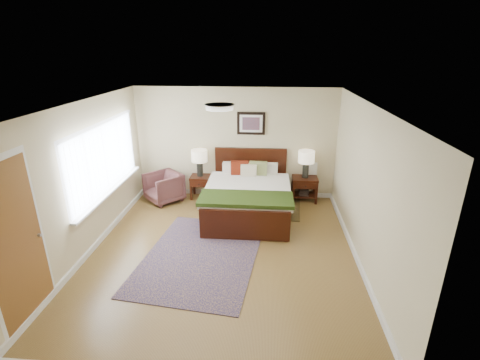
{
  "coord_description": "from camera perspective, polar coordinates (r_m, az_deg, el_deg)",
  "views": [
    {
      "loc": [
        0.71,
        -5.11,
        3.27
      ],
      "look_at": [
        0.24,
        0.71,
        1.05
      ],
      "focal_mm": 26.0,
      "sensor_mm": 36.0,
      "label": 1
    }
  ],
  "objects": [
    {
      "name": "floor",
      "position": [
        6.1,
        -2.88,
        -11.6
      ],
      "size": [
        5.0,
        5.0,
        0.0
      ],
      "primitive_type": "plane",
      "color": "brown",
      "rests_on": "ground"
    },
    {
      "name": "back_wall",
      "position": [
        7.9,
        -0.75,
        6.0
      ],
      "size": [
        4.5,
        0.04,
        2.5
      ],
      "primitive_type": "cube",
      "color": "beige",
      "rests_on": "ground"
    },
    {
      "name": "front_wall",
      "position": [
        3.37,
        -8.85,
        -16.27
      ],
      "size": [
        4.5,
        0.04,
        2.5
      ],
      "primitive_type": "cube",
      "color": "beige",
      "rests_on": "ground"
    },
    {
      "name": "left_wall",
      "position": [
        6.23,
        -24.07,
        0.04
      ],
      "size": [
        0.04,
        5.0,
        2.5
      ],
      "primitive_type": "cube",
      "color": "beige",
      "rests_on": "ground"
    },
    {
      "name": "right_wall",
      "position": [
        5.7,
        19.92,
        -1.23
      ],
      "size": [
        0.04,
        5.0,
        2.5
      ],
      "primitive_type": "cube",
      "color": "beige",
      "rests_on": "ground"
    },
    {
      "name": "ceiling",
      "position": [
        5.21,
        -3.38,
        12.3
      ],
      "size": [
        4.5,
        5.0,
        0.02
      ],
      "primitive_type": "cube",
      "color": "white",
      "rests_on": "back_wall"
    },
    {
      "name": "window",
      "position": [
        6.76,
        -21.14,
        3.13
      ],
      "size": [
        0.11,
        2.72,
        1.32
      ],
      "color": "silver",
      "rests_on": "left_wall"
    },
    {
      "name": "door",
      "position": [
        4.97,
        -32.84,
        -9.06
      ],
      "size": [
        0.06,
        1.0,
        2.18
      ],
      "color": "silver",
      "rests_on": "ground"
    },
    {
      "name": "ceil_fixture",
      "position": [
        5.22,
        -3.37,
        11.92
      ],
      "size": [
        0.44,
        0.44,
        0.08
      ],
      "color": "white",
      "rests_on": "ceiling"
    },
    {
      "name": "bed",
      "position": [
        7.12,
        1.31,
        -1.84
      ],
      "size": [
        1.75,
        2.12,
        1.14
      ],
      "color": "#351408",
      "rests_on": "ground"
    },
    {
      "name": "wall_art",
      "position": [
        7.74,
        1.83,
        9.26
      ],
      "size": [
        0.62,
        0.05,
        0.5
      ],
      "color": "black",
      "rests_on": "back_wall"
    },
    {
      "name": "nightstand_left",
      "position": [
        8.03,
        -6.53,
        -0.18
      ],
      "size": [
        0.44,
        0.4,
        0.53
      ],
      "color": "#351408",
      "rests_on": "ground"
    },
    {
      "name": "nightstand_right",
      "position": [
        7.97,
        10.53,
        -1.07
      ],
      "size": [
        0.56,
        0.42,
        0.56
      ],
      "color": "#351408",
      "rests_on": "ground"
    },
    {
      "name": "lamp_left",
      "position": [
        7.87,
        -6.67,
        3.62
      ],
      "size": [
        0.35,
        0.35,
        0.61
      ],
      "color": "black",
      "rests_on": "nightstand_left"
    },
    {
      "name": "lamp_right",
      "position": [
        7.77,
        10.83,
        3.4
      ],
      "size": [
        0.35,
        0.35,
        0.61
      ],
      "color": "black",
      "rests_on": "nightstand_right"
    },
    {
      "name": "armchair",
      "position": [
        8.02,
        -12.4,
        -1.18
      ],
      "size": [
        1.01,
        1.01,
        0.66
      ],
      "primitive_type": "imported",
      "rotation": [
        0.0,
        0.0,
        -0.78
      ],
      "color": "brown",
      "rests_on": "ground"
    },
    {
      "name": "rug_persian",
      "position": [
        6.0,
        -6.4,
        -12.25
      ],
      "size": [
        2.11,
        2.76,
        0.01
      ],
      "primitive_type": "cube",
      "rotation": [
        0.0,
        0.0,
        -0.12
      ],
      "color": "#0D1045",
      "rests_on": "ground"
    },
    {
      "name": "rug_navy",
      "position": [
        7.65,
        6.87,
        -4.61
      ],
      "size": [
        0.87,
        1.23,
        0.01
      ],
      "primitive_type": "cube",
      "rotation": [
        0.0,
        0.0,
        -0.08
      ],
      "color": "black",
      "rests_on": "ground"
    }
  ]
}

